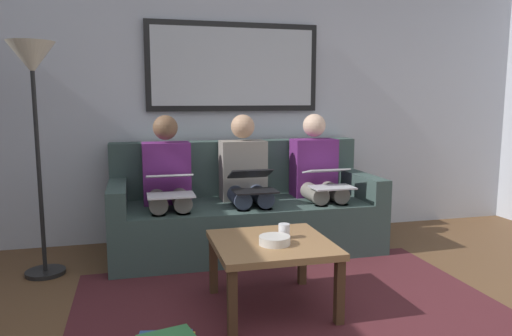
# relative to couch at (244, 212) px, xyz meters

# --- Properties ---
(wall_rear) EXTENTS (6.00, 0.12, 2.60)m
(wall_rear) POSITION_rel_couch_xyz_m (0.00, -0.48, 0.99)
(wall_rear) COLOR #B7BCC6
(wall_rear) RESTS_ON ground_plane
(area_rug) EXTENTS (2.60, 1.80, 0.01)m
(area_rug) POSITION_rel_couch_xyz_m (0.00, 1.27, -0.31)
(area_rug) COLOR #4C1E23
(area_rug) RESTS_ON ground_plane
(couch) EXTENTS (2.20, 0.90, 0.90)m
(couch) POSITION_rel_couch_xyz_m (0.00, 0.00, 0.00)
(couch) COLOR #384C47
(couch) RESTS_ON ground_plane
(framed_mirror) EXTENTS (1.56, 0.05, 0.78)m
(framed_mirror) POSITION_rel_couch_xyz_m (0.00, -0.39, 1.24)
(framed_mirror) COLOR black
(coffee_table) EXTENTS (0.70, 0.70, 0.42)m
(coffee_table) POSITION_rel_couch_xyz_m (0.11, 1.22, 0.05)
(coffee_table) COLOR olive
(coffee_table) RESTS_ON ground_plane
(cup) EXTENTS (0.07, 0.07, 0.09)m
(cup) POSITION_rel_couch_xyz_m (0.02, 1.18, 0.15)
(cup) COLOR silver
(cup) RESTS_ON coffee_table
(bowl) EXTENTS (0.19, 0.19, 0.05)m
(bowl) POSITION_rel_couch_xyz_m (0.11, 1.29, 0.13)
(bowl) COLOR beige
(bowl) RESTS_ON coffee_table
(person_left) EXTENTS (0.38, 0.58, 1.14)m
(person_left) POSITION_rel_couch_xyz_m (-0.64, 0.07, 0.30)
(person_left) COLOR #66236B
(person_left) RESTS_ON couch
(laptop_silver) EXTENTS (0.34, 0.36, 0.15)m
(laptop_silver) POSITION_rel_couch_xyz_m (-0.64, 0.31, 0.32)
(laptop_silver) COLOR silver
(person_middle) EXTENTS (0.38, 0.58, 1.14)m
(person_middle) POSITION_rel_couch_xyz_m (0.00, 0.07, 0.30)
(person_middle) COLOR gray
(person_middle) RESTS_ON couch
(laptop_black) EXTENTS (0.33, 0.38, 0.17)m
(laptop_black) POSITION_rel_couch_xyz_m (0.00, 0.30, 0.32)
(laptop_black) COLOR black
(person_right) EXTENTS (0.38, 0.58, 1.14)m
(person_right) POSITION_rel_couch_xyz_m (0.64, 0.07, 0.30)
(person_right) COLOR #66236B
(person_right) RESTS_ON couch
(laptop_white) EXTENTS (0.34, 0.38, 0.16)m
(laptop_white) POSITION_rel_couch_xyz_m (0.64, 0.31, 0.32)
(laptop_white) COLOR white
(standing_lamp) EXTENTS (0.32, 0.32, 1.66)m
(standing_lamp) POSITION_rel_couch_xyz_m (1.55, 0.27, 1.06)
(standing_lamp) COLOR black
(standing_lamp) RESTS_ON ground_plane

